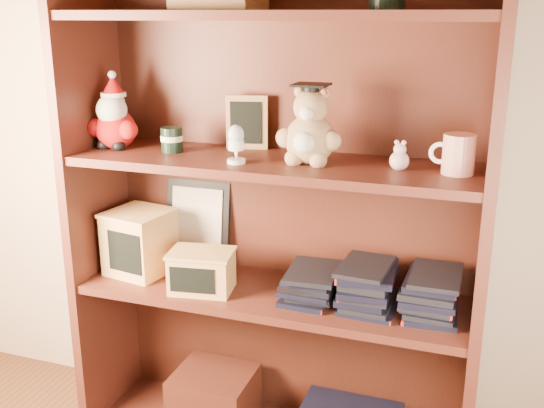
{
  "coord_description": "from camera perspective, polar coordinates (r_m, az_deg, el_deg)",
  "views": [
    {
      "loc": [
        0.43,
        -0.33,
        1.34
      ],
      "look_at": [
        -0.14,
        1.3,
        0.82
      ],
      "focal_mm": 42.0,
      "sensor_mm": 36.0,
      "label": 1
    }
  ],
  "objects": [
    {
      "name": "egg_cup",
      "position": [
        1.73,
        -3.24,
        5.51
      ],
      "size": [
        0.05,
        0.05,
        0.11
      ],
      "color": "white",
      "rests_on": "shelf_upper"
    },
    {
      "name": "treats_box",
      "position": [
        2.05,
        -11.78,
        -3.32
      ],
      "size": [
        0.21,
        0.21,
        0.2
      ],
      "color": "tan",
      "rests_on": "shelf_lower"
    },
    {
      "name": "book_stack_right",
      "position": [
        1.8,
        14.3,
        -7.73
      ],
      "size": [
        0.14,
        0.2,
        0.13
      ],
      "color": "black",
      "rests_on": "shelf_lower"
    },
    {
      "name": "teacher_mug",
      "position": [
        1.68,
        16.31,
        4.31
      ],
      "size": [
        0.12,
        0.08,
        0.1
      ],
      "color": "silver",
      "rests_on": "shelf_upper"
    },
    {
      "name": "pink_figurine",
      "position": [
        1.69,
        11.35,
        4.06
      ],
      "size": [
        0.05,
        0.05,
        0.08
      ],
      "color": "#CCA59E",
      "rests_on": "shelf_upper"
    },
    {
      "name": "certificate_frame",
      "position": [
        2.09,
        -6.66,
        -1.64
      ],
      "size": [
        0.22,
        0.06,
        0.28
      ],
      "color": "black",
      "rests_on": "shelf_lower"
    },
    {
      "name": "book_stack_mid",
      "position": [
        1.82,
        8.64,
        -7.1
      ],
      "size": [
        0.14,
        0.2,
        0.13
      ],
      "color": "black",
      "rests_on": "shelf_lower"
    },
    {
      "name": "shelf_lower",
      "position": [
        1.92,
        0.0,
        -8.12
      ],
      "size": [
        1.14,
        0.33,
        0.02
      ],
      "color": "#4D2016",
      "rests_on": "ground"
    },
    {
      "name": "shelf_upper",
      "position": [
        1.78,
        0.0,
        3.61
      ],
      "size": [
        1.14,
        0.33,
        0.02
      ],
      "color": "#4D2016",
      "rests_on": "ground"
    },
    {
      "name": "grad_teddy_bear",
      "position": [
        1.73,
        3.39,
        6.4
      ],
      "size": [
        0.18,
        0.16,
        0.22
      ],
      "color": "#A58357",
      "rests_on": "shelf_upper"
    },
    {
      "name": "pencils_box",
      "position": [
        1.9,
        -6.33,
        -5.97
      ],
      "size": [
        0.21,
        0.16,
        0.12
      ],
      "color": "tan",
      "rests_on": "shelf_lower"
    },
    {
      "name": "santa_plush",
      "position": [
        1.98,
        -13.98,
        7.36
      ],
      "size": [
        0.17,
        0.12,
        0.24
      ],
      "color": "#A50F0F",
      "rests_on": "shelf_upper"
    },
    {
      "name": "chalkboard_plaque",
      "position": [
        1.91,
        -2.25,
        7.25
      ],
      "size": [
        0.13,
        0.08,
        0.16
      ],
      "color": "#9E7547",
      "rests_on": "shelf_upper"
    },
    {
      "name": "bookcase",
      "position": [
        1.87,
        0.44,
        -0.78
      ],
      "size": [
        1.2,
        0.35,
        1.6
      ],
      "color": "#4D2016",
      "rests_on": "ground"
    },
    {
      "name": "teachers_tin",
      "position": [
        1.9,
        -8.96,
        5.74
      ],
      "size": [
        0.07,
        0.07,
        0.07
      ],
      "color": "black",
      "rests_on": "shelf_upper"
    },
    {
      "name": "book_stack_left",
      "position": [
        1.86,
        3.57,
        -6.93
      ],
      "size": [
        0.14,
        0.2,
        0.1
      ],
      "color": "black",
      "rests_on": "shelf_lower"
    }
  ]
}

